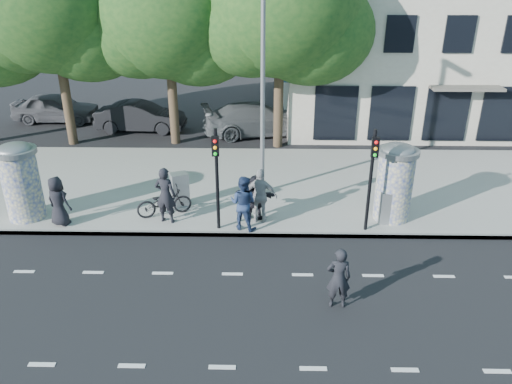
{
  "coord_description": "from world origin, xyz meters",
  "views": [
    {
      "loc": [
        0.91,
        -10.5,
        8.11
      ],
      "look_at": [
        0.63,
        3.5,
        1.62
      ],
      "focal_mm": 35.0,
      "sensor_mm": 36.0,
      "label": 1
    }
  ],
  "objects_px": {
    "traffic_pole_far": "(372,171)",
    "car_right": "(258,119)",
    "ped_e": "(260,196)",
    "car_left": "(56,107)",
    "car_mid": "(141,117)",
    "ped_a": "(58,201)",
    "bicycle": "(164,202)",
    "ped_f": "(255,197)",
    "cabinet_right": "(387,207)",
    "cabinet_left": "(180,190)",
    "ped_b": "(165,195)",
    "ad_column_left": "(21,180)",
    "street_lamp": "(263,69)",
    "ped_c": "(243,203)",
    "man_road": "(339,278)",
    "ad_column_right": "(395,180)",
    "traffic_pole_near": "(217,170)"
  },
  "relations": [
    {
      "from": "ad_column_left",
      "to": "cabinet_right",
      "type": "bearing_deg",
      "value": -0.81
    },
    {
      "from": "ped_e",
      "to": "ped_f",
      "type": "bearing_deg",
      "value": -46.12
    },
    {
      "from": "street_lamp",
      "to": "car_mid",
      "type": "relative_size",
      "value": 1.74
    },
    {
      "from": "ad_column_left",
      "to": "car_mid",
      "type": "relative_size",
      "value": 0.58
    },
    {
      "from": "ad_column_left",
      "to": "cabinet_right",
      "type": "height_order",
      "value": "ad_column_left"
    },
    {
      "from": "cabinet_left",
      "to": "cabinet_right",
      "type": "xyz_separation_m",
      "value": [
        7.07,
        -1.16,
        -0.05
      ]
    },
    {
      "from": "ped_f",
      "to": "traffic_pole_near",
      "type": "bearing_deg",
      "value": 44.24
    },
    {
      "from": "ad_column_right",
      "to": "street_lamp",
      "type": "xyz_separation_m",
      "value": [
        -4.4,
        1.93,
        3.26
      ]
    },
    {
      "from": "ped_f",
      "to": "cabinet_right",
      "type": "relative_size",
      "value": 1.39
    },
    {
      "from": "car_mid",
      "to": "car_right",
      "type": "relative_size",
      "value": 0.82
    },
    {
      "from": "ad_column_left",
      "to": "ped_e",
      "type": "distance_m",
      "value": 7.98
    },
    {
      "from": "ad_column_left",
      "to": "ad_column_right",
      "type": "xyz_separation_m",
      "value": [
        12.4,
        0.2,
        0.0
      ]
    },
    {
      "from": "ped_e",
      "to": "car_left",
      "type": "bearing_deg",
      "value": -38.33
    },
    {
      "from": "car_mid",
      "to": "traffic_pole_far",
      "type": "bearing_deg",
      "value": -134.47
    },
    {
      "from": "street_lamp",
      "to": "car_right",
      "type": "xyz_separation_m",
      "value": [
        -0.28,
        7.48,
        -3.98
      ]
    },
    {
      "from": "bicycle",
      "to": "man_road",
      "type": "bearing_deg",
      "value": -153.13
    },
    {
      "from": "traffic_pole_near",
      "to": "ped_c",
      "type": "relative_size",
      "value": 1.86
    },
    {
      "from": "ped_b",
      "to": "cabinet_right",
      "type": "height_order",
      "value": "ped_b"
    },
    {
      "from": "ped_a",
      "to": "bicycle",
      "type": "xyz_separation_m",
      "value": [
        3.31,
        0.73,
        -0.35
      ]
    },
    {
      "from": "ad_column_right",
      "to": "ped_e",
      "type": "relative_size",
      "value": 1.4
    },
    {
      "from": "traffic_pole_near",
      "to": "cabinet_left",
      "type": "xyz_separation_m",
      "value": [
        -1.51,
        1.7,
        -1.46
      ]
    },
    {
      "from": "cabinet_left",
      "to": "car_left",
      "type": "bearing_deg",
      "value": 105.34
    },
    {
      "from": "ad_column_right",
      "to": "cabinet_left",
      "type": "relative_size",
      "value": 2.15
    },
    {
      "from": "cabinet_left",
      "to": "car_right",
      "type": "relative_size",
      "value": 0.22
    },
    {
      "from": "traffic_pole_far",
      "to": "car_right",
      "type": "distance_m",
      "value": 11.05
    },
    {
      "from": "ad_column_left",
      "to": "street_lamp",
      "type": "xyz_separation_m",
      "value": [
        8.0,
        2.13,
        3.26
      ]
    },
    {
      "from": "traffic_pole_far",
      "to": "car_left",
      "type": "height_order",
      "value": "traffic_pole_far"
    },
    {
      "from": "ped_a",
      "to": "ped_c",
      "type": "bearing_deg",
      "value": -160.77
    },
    {
      "from": "ad_column_right",
      "to": "ped_e",
      "type": "height_order",
      "value": "ad_column_right"
    },
    {
      "from": "traffic_pole_far",
      "to": "cabinet_left",
      "type": "height_order",
      "value": "traffic_pole_far"
    },
    {
      "from": "cabinet_left",
      "to": "street_lamp",
      "type": "bearing_deg",
      "value": -1.91
    },
    {
      "from": "ped_f",
      "to": "bicycle",
      "type": "bearing_deg",
      "value": 8.01
    },
    {
      "from": "ad_column_right",
      "to": "traffic_pole_far",
      "type": "distance_m",
      "value": 1.52
    },
    {
      "from": "street_lamp",
      "to": "ped_c",
      "type": "bearing_deg",
      "value": -101.96
    },
    {
      "from": "ad_column_right",
      "to": "cabinet_left",
      "type": "height_order",
      "value": "ad_column_right"
    },
    {
      "from": "man_road",
      "to": "traffic_pole_near",
      "type": "bearing_deg",
      "value": -47.96
    },
    {
      "from": "street_lamp",
      "to": "man_road",
      "type": "height_order",
      "value": "street_lamp"
    },
    {
      "from": "ped_c",
      "to": "car_mid",
      "type": "relative_size",
      "value": 0.4
    },
    {
      "from": "ad_column_right",
      "to": "car_left",
      "type": "xyz_separation_m",
      "value": [
        -15.86,
        11.46,
        -0.75
      ]
    },
    {
      "from": "ped_f",
      "to": "car_right",
      "type": "distance_m",
      "value": 9.54
    },
    {
      "from": "traffic_pole_far",
      "to": "car_mid",
      "type": "xyz_separation_m",
      "value": [
        -9.81,
        10.79,
        -1.47
      ]
    },
    {
      "from": "ad_column_right",
      "to": "car_left",
      "type": "bearing_deg",
      "value": 144.14
    },
    {
      "from": "ped_a",
      "to": "car_right",
      "type": "height_order",
      "value": "ped_a"
    },
    {
      "from": "street_lamp",
      "to": "ped_c",
      "type": "xyz_separation_m",
      "value": [
        -0.59,
        -2.78,
        -3.73
      ]
    },
    {
      "from": "ped_c",
      "to": "car_right",
      "type": "xyz_separation_m",
      "value": [
        0.31,
        10.26,
        -0.25
      ]
    },
    {
      "from": "ad_column_right",
      "to": "man_road",
      "type": "xyz_separation_m",
      "value": [
        -2.42,
        -4.67,
        -0.69
      ]
    },
    {
      "from": "traffic_pole_near",
      "to": "ped_e",
      "type": "relative_size",
      "value": 1.8
    },
    {
      "from": "ped_f",
      "to": "bicycle",
      "type": "distance_m",
      "value": 3.13
    },
    {
      "from": "street_lamp",
      "to": "car_mid",
      "type": "bearing_deg",
      "value": 128.88
    },
    {
      "from": "ped_b",
      "to": "ped_f",
      "type": "height_order",
      "value": "ped_b"
    }
  ]
}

